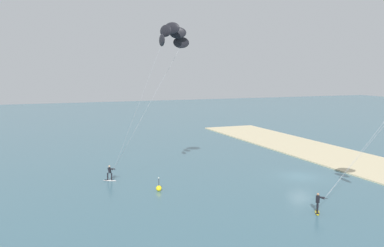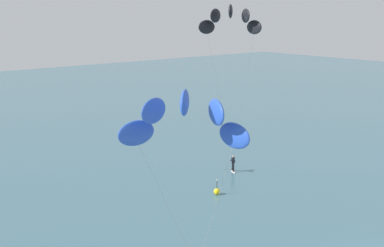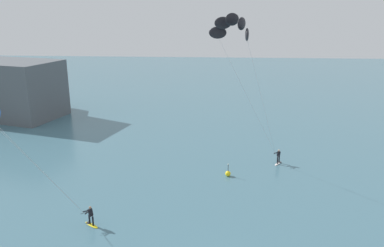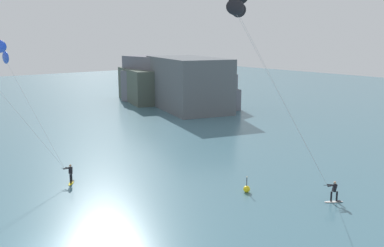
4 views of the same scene
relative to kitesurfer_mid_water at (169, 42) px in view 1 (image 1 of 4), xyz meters
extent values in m
plane|color=#426B7A|center=(-0.48, -15.09, -14.37)|extent=(240.00, 240.00, 0.00)
cube|color=beige|center=(-0.48, -26.04, -14.29)|extent=(80.00, 10.48, 0.16)
ellipsoid|color=yellow|center=(-11.14, -9.11, -14.33)|extent=(1.44, 1.14, 0.08)
cube|color=black|center=(-11.48, -8.87, -14.28)|extent=(0.39, 0.40, 0.02)
cylinder|color=black|center=(-10.96, -9.23, -13.90)|extent=(0.14, 0.14, 0.78)
cylinder|color=black|center=(-11.32, -8.98, -13.90)|extent=(0.14, 0.14, 0.78)
cube|color=black|center=(-11.14, -9.11, -13.21)|extent=(0.43, 0.43, 0.63)
sphere|color=#9E7051|center=(-11.14, -9.11, -12.79)|extent=(0.20, 0.20, 0.20)
cylinder|color=black|center=(-11.54, -9.49, -13.06)|extent=(0.42, 0.40, 0.03)
cylinder|color=black|center=(-11.26, -9.38, -13.03)|extent=(0.33, 0.59, 0.15)
cylinder|color=black|center=(-11.42, -9.22, -13.03)|extent=(0.59, 0.31, 0.15)
cylinder|color=#B2B2B7|center=(-14.36, -10.75, -8.56)|extent=(5.66, 2.54, 9.00)
cylinder|color=#B2B2B7|center=(-12.91, -12.25, -8.56)|extent=(2.76, 5.55, 9.00)
ellipsoid|color=white|center=(5.43, 4.91, -14.33)|extent=(1.11, 1.46, 0.08)
cube|color=black|center=(5.65, 5.26, -14.28)|extent=(0.39, 0.39, 0.02)
cylinder|color=black|center=(5.31, 4.73, -13.90)|extent=(0.14, 0.14, 0.78)
cylinder|color=black|center=(5.55, 5.10, -13.90)|extent=(0.14, 0.14, 0.78)
cube|color=black|center=(5.43, 4.91, -13.21)|extent=(0.43, 0.43, 0.63)
sphere|color=tan|center=(5.43, 4.91, -12.79)|extent=(0.20, 0.20, 0.20)
cylinder|color=black|center=(5.02, 4.54, -13.06)|extent=(0.43, 0.39, 0.03)
cylinder|color=black|center=(5.30, 4.65, -13.03)|extent=(0.35, 0.58, 0.15)
cylinder|color=black|center=(5.15, 4.81, -13.03)|extent=(0.60, 0.29, 0.15)
ellipsoid|color=black|center=(-1.51, 1.17, 0.04)|extent=(1.65, 0.40, 1.10)
ellipsoid|color=black|center=(-1.04, 0.65, 0.92)|extent=(1.65, 0.85, 1.10)
ellipsoid|color=black|center=(-0.25, -0.23, 1.26)|extent=(1.43, 1.33, 1.10)
ellipsoid|color=black|center=(0.54, -1.10, 0.92)|extent=(0.99, 1.61, 1.10)
ellipsoid|color=black|center=(1.01, -1.62, 0.04)|extent=(0.40, 1.65, 1.10)
cylinder|color=#B2B2B7|center=(1.76, 2.86, -6.66)|extent=(6.55, 3.40, 12.81)
cylinder|color=#B2B2B7|center=(3.02, 1.46, -6.66)|extent=(4.03, 6.18, 12.81)
sphere|color=yellow|center=(-0.19, 1.19, -14.09)|extent=(0.56, 0.56, 0.56)
cylinder|color=#262628|center=(-0.19, 1.19, -13.46)|extent=(0.06, 0.06, 0.70)
sphere|color=#F2F2CC|center=(-0.19, 1.19, -13.05)|extent=(0.12, 0.12, 0.12)
camera|label=1|loc=(-39.18, 13.13, -2.63)|focal=40.15mm
camera|label=2|loc=(-28.99, -29.82, 1.37)|focal=47.98mm
camera|label=3|loc=(-1.22, -35.47, 2.05)|focal=36.06mm
camera|label=4|loc=(23.16, -22.83, -1.91)|focal=40.37mm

